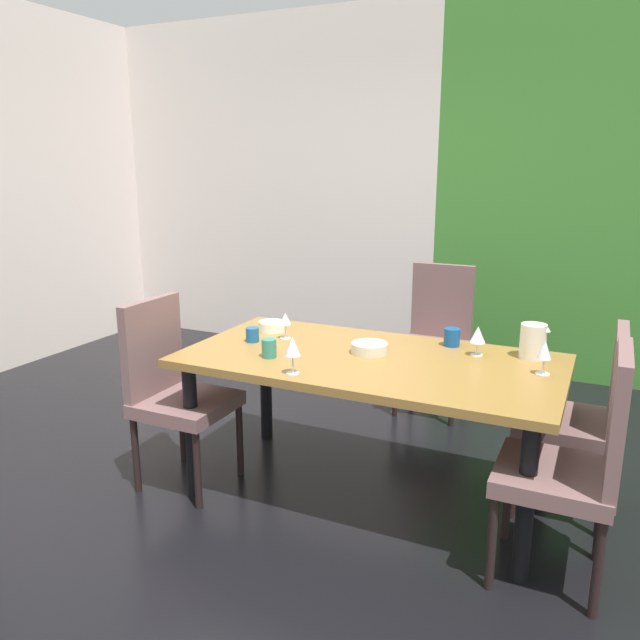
{
  "coord_description": "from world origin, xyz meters",
  "views": [
    {
      "loc": [
        1.56,
        -2.43,
        1.64
      ],
      "look_at": [
        0.22,
        0.41,
        0.85
      ],
      "focal_mm": 35.0,
      "sensor_mm": 36.0,
      "label": 1
    }
  ],
  "objects_px": {
    "dining_table": "(370,373)",
    "chair_right_far": "(585,412)",
    "wine_glass_left": "(545,351)",
    "wine_glass_front": "(293,347)",
    "wine_glass_center": "(478,335)",
    "cup_north": "(269,348)",
    "chair_right_near": "(579,458)",
    "chair_left_near": "(173,385)",
    "serving_bowl_corner": "(369,348)",
    "chair_head_far": "(437,332)",
    "cup_near_window": "(252,335)",
    "pitcher_west": "(533,341)",
    "cup_right": "(452,337)",
    "serving_bowl_rear": "(272,326)",
    "wine_glass_near_shelf": "(285,320)"
  },
  "relations": [
    {
      "from": "chair_right_near",
      "to": "wine_glass_left",
      "type": "distance_m",
      "value": 0.52
    },
    {
      "from": "chair_right_far",
      "to": "cup_right",
      "type": "bearing_deg",
      "value": 83.82
    },
    {
      "from": "cup_north",
      "to": "cup_right",
      "type": "height_order",
      "value": "cup_right"
    },
    {
      "from": "wine_glass_left",
      "to": "wine_glass_front",
      "type": "distance_m",
      "value": 1.11
    },
    {
      "from": "wine_glass_front",
      "to": "serving_bowl_corner",
      "type": "xyz_separation_m",
      "value": [
        0.2,
        0.44,
        -0.1
      ]
    },
    {
      "from": "cup_right",
      "to": "wine_glass_left",
      "type": "bearing_deg",
      "value": -29.42
    },
    {
      "from": "chair_left_near",
      "to": "chair_right_far",
      "type": "xyz_separation_m",
      "value": [
        1.94,
        0.57,
        -0.02
      ]
    },
    {
      "from": "chair_right_near",
      "to": "chair_head_far",
      "type": "bearing_deg",
      "value": 31.74
    },
    {
      "from": "dining_table",
      "to": "wine_glass_near_shelf",
      "type": "height_order",
      "value": "wine_glass_near_shelf"
    },
    {
      "from": "dining_table",
      "to": "wine_glass_left",
      "type": "height_order",
      "value": "wine_glass_left"
    },
    {
      "from": "wine_glass_center",
      "to": "cup_right",
      "type": "relative_size",
      "value": 1.59
    },
    {
      "from": "chair_right_near",
      "to": "wine_glass_front",
      "type": "bearing_deg",
      "value": 94.39
    },
    {
      "from": "chair_right_far",
      "to": "wine_glass_center",
      "type": "xyz_separation_m",
      "value": [
        -0.51,
        -0.04,
        0.32
      ]
    },
    {
      "from": "wine_glass_near_shelf",
      "to": "wine_glass_left",
      "type": "relative_size",
      "value": 0.89
    },
    {
      "from": "wine_glass_front",
      "to": "cup_near_window",
      "type": "relative_size",
      "value": 2.28
    },
    {
      "from": "chair_head_far",
      "to": "cup_right",
      "type": "height_order",
      "value": "chair_head_far"
    },
    {
      "from": "chair_left_near",
      "to": "cup_north",
      "type": "height_order",
      "value": "chair_left_near"
    },
    {
      "from": "chair_right_far",
      "to": "serving_bowl_rear",
      "type": "height_order",
      "value": "chair_right_far"
    },
    {
      "from": "chair_left_near",
      "to": "chair_right_far",
      "type": "bearing_deg",
      "value": 106.31
    },
    {
      "from": "chair_right_far",
      "to": "wine_glass_front",
      "type": "bearing_deg",
      "value": 118.98
    },
    {
      "from": "chair_right_far",
      "to": "serving_bowl_rear",
      "type": "bearing_deg",
      "value": 92.3
    },
    {
      "from": "wine_glass_front",
      "to": "serving_bowl_corner",
      "type": "distance_m",
      "value": 0.49
    },
    {
      "from": "dining_table",
      "to": "serving_bowl_corner",
      "type": "xyz_separation_m",
      "value": [
        -0.03,
        0.06,
        0.11
      ]
    },
    {
      "from": "cup_near_window",
      "to": "chair_right_near",
      "type": "bearing_deg",
      "value": -9.48
    },
    {
      "from": "chair_right_near",
      "to": "wine_glass_center",
      "type": "bearing_deg",
      "value": 44.0
    },
    {
      "from": "chair_left_near",
      "to": "chair_head_far",
      "type": "height_order",
      "value": "chair_head_far"
    },
    {
      "from": "chair_left_near",
      "to": "chair_right_near",
      "type": "height_order",
      "value": "chair_right_near"
    },
    {
      "from": "wine_glass_near_shelf",
      "to": "cup_right",
      "type": "height_order",
      "value": "wine_glass_near_shelf"
    },
    {
      "from": "cup_near_window",
      "to": "cup_north",
      "type": "height_order",
      "value": "cup_north"
    },
    {
      "from": "dining_table",
      "to": "chair_right_far",
      "type": "distance_m",
      "value": 1.02
    },
    {
      "from": "cup_north",
      "to": "cup_right",
      "type": "distance_m",
      "value": 0.94
    },
    {
      "from": "chair_right_far",
      "to": "pitcher_west",
      "type": "height_order",
      "value": "chair_right_far"
    },
    {
      "from": "chair_head_far",
      "to": "cup_near_window",
      "type": "distance_m",
      "value": 1.48
    },
    {
      "from": "wine_glass_left",
      "to": "cup_near_window",
      "type": "distance_m",
      "value": 1.44
    },
    {
      "from": "chair_right_far",
      "to": "cup_north",
      "type": "relative_size",
      "value": 10.22
    },
    {
      "from": "chair_left_near",
      "to": "pitcher_west",
      "type": "bearing_deg",
      "value": 109.6
    },
    {
      "from": "chair_head_far",
      "to": "wine_glass_near_shelf",
      "type": "height_order",
      "value": "chair_head_far"
    },
    {
      "from": "wine_glass_near_shelf",
      "to": "cup_north",
      "type": "xyz_separation_m",
      "value": [
        0.08,
        -0.32,
        -0.06
      ]
    },
    {
      "from": "wine_glass_center",
      "to": "wine_glass_near_shelf",
      "type": "bearing_deg",
      "value": -172.16
    },
    {
      "from": "wine_glass_center",
      "to": "cup_near_window",
      "type": "xyz_separation_m",
      "value": [
        -1.11,
        -0.26,
        -0.06
      ]
    },
    {
      "from": "chair_left_near",
      "to": "wine_glass_left",
      "type": "height_order",
      "value": "chair_left_near"
    },
    {
      "from": "wine_glass_front",
      "to": "pitcher_west",
      "type": "relative_size",
      "value": 1.01
    },
    {
      "from": "wine_glass_center",
      "to": "cup_north",
      "type": "height_order",
      "value": "wine_glass_center"
    },
    {
      "from": "chair_right_near",
      "to": "wine_glass_front",
      "type": "relative_size",
      "value": 5.78
    },
    {
      "from": "chair_right_far",
      "to": "chair_head_far",
      "type": "xyz_separation_m",
      "value": [
        -0.98,
        1.02,
        0.02
      ]
    },
    {
      "from": "chair_right_near",
      "to": "serving_bowl_corner",
      "type": "relative_size",
      "value": 5.45
    },
    {
      "from": "cup_right",
      "to": "pitcher_west",
      "type": "distance_m",
      "value": 0.4
    },
    {
      "from": "chair_head_far",
      "to": "serving_bowl_corner",
      "type": "xyz_separation_m",
      "value": [
        -0.02,
        -1.24,
        0.22
      ]
    },
    {
      "from": "wine_glass_near_shelf",
      "to": "cup_right",
      "type": "bearing_deg",
      "value": 16.28
    },
    {
      "from": "chair_right_near",
      "to": "wine_glass_near_shelf",
      "type": "xyz_separation_m",
      "value": [
        -1.49,
        0.4,
        0.3
      ]
    }
  ]
}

